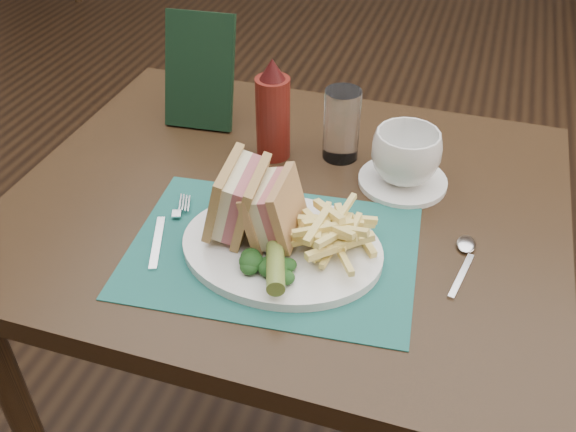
# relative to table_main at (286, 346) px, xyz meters

# --- Properties ---
(floor) EXTENTS (7.00, 7.00, 0.00)m
(floor) POSITION_rel_table_main_xyz_m (0.00, 0.50, -0.38)
(floor) COLOR black
(floor) RESTS_ON ground
(table_main) EXTENTS (0.90, 0.75, 0.75)m
(table_main) POSITION_rel_table_main_xyz_m (0.00, 0.00, 0.00)
(table_main) COLOR black
(table_main) RESTS_ON ground
(placemat) EXTENTS (0.45, 0.34, 0.00)m
(placemat) POSITION_rel_table_main_xyz_m (0.02, -0.14, 0.38)
(placemat) COLOR #1C5B53
(placemat) RESTS_ON table_main
(plate) EXTENTS (0.30, 0.24, 0.01)m
(plate) POSITION_rel_table_main_xyz_m (0.04, -0.14, 0.38)
(plate) COLOR white
(plate) RESTS_ON placemat
(sandwich_half_a) EXTENTS (0.09, 0.12, 0.12)m
(sandwich_half_a) POSITION_rel_table_main_xyz_m (-0.06, -0.12, 0.45)
(sandwich_half_a) COLOR tan
(sandwich_half_a) RESTS_ON plate
(sandwich_half_b) EXTENTS (0.08, 0.11, 0.10)m
(sandwich_half_b) POSITION_rel_table_main_xyz_m (0.00, -0.12, 0.44)
(sandwich_half_b) COLOR tan
(sandwich_half_b) RESTS_ON plate
(kale_garnish) EXTENTS (0.11, 0.08, 0.03)m
(kale_garnish) POSITION_rel_table_main_xyz_m (0.04, -0.19, 0.41)
(kale_garnish) COLOR #143814
(kale_garnish) RESTS_ON plate
(pickle_spear) EXTENTS (0.06, 0.12, 0.03)m
(pickle_spear) POSITION_rel_table_main_xyz_m (0.05, -0.19, 0.41)
(pickle_spear) COLOR olive
(pickle_spear) RESTS_ON plate
(fries_pile) EXTENTS (0.18, 0.20, 0.06)m
(fries_pile) POSITION_rel_table_main_xyz_m (0.11, -0.12, 0.42)
(fries_pile) COLOR #FFE87F
(fries_pile) RESTS_ON plate
(fork) EXTENTS (0.09, 0.17, 0.01)m
(fork) POSITION_rel_table_main_xyz_m (-0.15, -0.14, 0.38)
(fork) COLOR silver
(fork) RESTS_ON placemat
(spoon) EXTENTS (0.06, 0.15, 0.01)m
(spoon) POSITION_rel_table_main_xyz_m (0.30, -0.08, 0.38)
(spoon) COLOR silver
(spoon) RESTS_ON table_main
(saucer) EXTENTS (0.18, 0.18, 0.01)m
(saucer) POSITION_rel_table_main_xyz_m (0.18, 0.10, 0.38)
(saucer) COLOR white
(saucer) RESTS_ON table_main
(coffee_cup) EXTENTS (0.15, 0.15, 0.09)m
(coffee_cup) POSITION_rel_table_main_xyz_m (0.18, 0.10, 0.43)
(coffee_cup) COLOR white
(coffee_cup) RESTS_ON saucer
(drinking_glass) EXTENTS (0.07, 0.07, 0.13)m
(drinking_glass) POSITION_rel_table_main_xyz_m (0.05, 0.15, 0.44)
(drinking_glass) COLOR white
(drinking_glass) RESTS_ON table_main
(ketchup_bottle) EXTENTS (0.07, 0.07, 0.19)m
(ketchup_bottle) POSITION_rel_table_main_xyz_m (-0.06, 0.12, 0.47)
(ketchup_bottle) COLOR #59150F
(ketchup_bottle) RESTS_ON table_main
(check_presenter) EXTENTS (0.14, 0.09, 0.21)m
(check_presenter) POSITION_rel_table_main_xyz_m (-0.23, 0.19, 0.48)
(check_presenter) COLOR black
(check_presenter) RESTS_ON table_main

